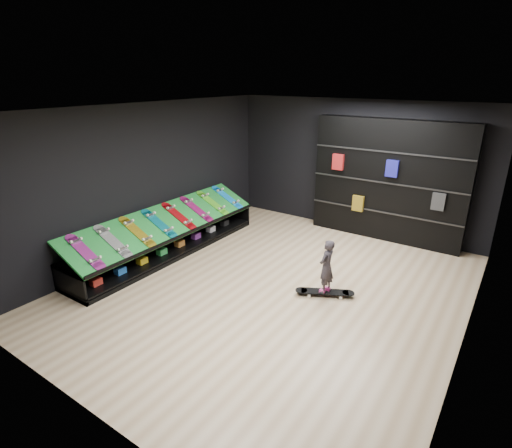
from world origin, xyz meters
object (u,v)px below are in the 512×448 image
Objects in this scene: display_rack at (169,241)px; floor_skateboard at (325,293)px; child at (326,276)px; back_shelving at (388,181)px.

floor_skateboard is (3.44, 0.21, -0.20)m from display_rack.
child is at bearing 0.00° from floor_skateboard.
child reaches higher than display_rack.
back_shelving is at bearing -175.71° from child.
display_rack is at bearing 155.76° from floor_skateboard.
floor_skateboard is at bearing 180.00° from child.
display_rack is at bearing -82.78° from child.
back_shelving reaches higher than child.
child is (0.00, 0.00, 0.32)m from floor_skateboard.
back_shelving is 3.36m from floor_skateboard.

